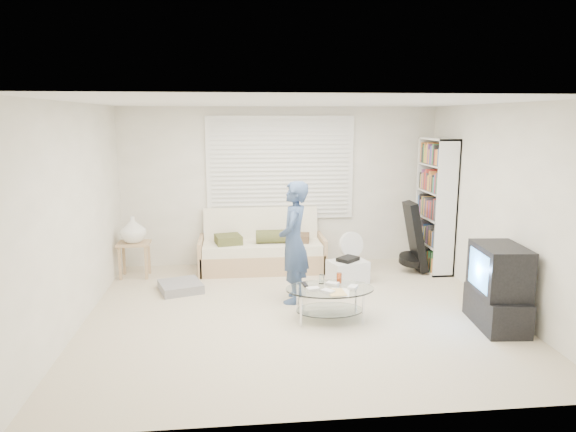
{
  "coord_description": "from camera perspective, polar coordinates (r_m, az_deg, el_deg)",
  "views": [
    {
      "loc": [
        -0.73,
        -5.84,
        2.33
      ],
      "look_at": [
        -0.08,
        0.3,
        1.14
      ],
      "focal_mm": 32.0,
      "sensor_mm": 36.0,
      "label": 1
    }
  ],
  "objects": [
    {
      "name": "grey_floor_pillow",
      "position": [
        7.22,
        -11.85,
        -7.68
      ],
      "size": [
        0.67,
        0.67,
        0.12
      ],
      "primitive_type": "cube",
      "rotation": [
        0.0,
        0.0,
        0.32
      ],
      "color": "slate",
      "rests_on": "ground"
    },
    {
      "name": "storage_bin",
      "position": [
        7.45,
        6.65,
        -6.08
      ],
      "size": [
        0.61,
        0.51,
        0.37
      ],
      "color": "white",
      "rests_on": "ground"
    },
    {
      "name": "standing_person",
      "position": [
        6.5,
        0.64,
        -2.93
      ],
      "size": [
        0.52,
        0.65,
        1.56
      ],
      "primitive_type": "imported",
      "rotation": [
        0.0,
        0.0,
        -1.85
      ],
      "color": "navy",
      "rests_on": "ground"
    },
    {
      "name": "ground",
      "position": [
        6.33,
        1.04,
        -10.72
      ],
      "size": [
        5.0,
        5.0,
        0.0
      ],
      "primitive_type": "plane",
      "color": "#BFAD95",
      "rests_on": "ground"
    },
    {
      "name": "window_blinds",
      "position": [
        8.11,
        -0.84,
        5.36
      ],
      "size": [
        2.32,
        0.08,
        1.62
      ],
      "color": "silver",
      "rests_on": "ground"
    },
    {
      "name": "floor_fan",
      "position": [
        7.79,
        7.04,
        -3.69
      ],
      "size": [
        0.41,
        0.27,
        0.66
      ],
      "color": "white",
      "rests_on": "ground"
    },
    {
      "name": "room_shell",
      "position": [
        6.4,
        0.56,
        4.59
      ],
      "size": [
        5.02,
        4.52,
        2.51
      ],
      "color": "beige",
      "rests_on": "ground"
    },
    {
      "name": "bookshelf",
      "position": [
        8.16,
        16.04,
        1.18
      ],
      "size": [
        0.32,
        0.86,
        2.03
      ],
      "color": "white",
      "rests_on": "ground"
    },
    {
      "name": "coffee_table",
      "position": [
        6.06,
        4.69,
        -8.62
      ],
      "size": [
        1.05,
        0.69,
        0.5
      ],
      "color": "silver",
      "rests_on": "ground"
    },
    {
      "name": "guitar_case",
      "position": [
        8.02,
        13.87,
        -2.81
      ],
      "size": [
        0.4,
        0.4,
        1.07
      ],
      "color": "black",
      "rests_on": "ground"
    },
    {
      "name": "futon_sofa",
      "position": [
        7.98,
        -2.91,
        -3.81
      ],
      "size": [
        1.92,
        0.78,
        0.94
      ],
      "color": "tan",
      "rests_on": "ground"
    },
    {
      "name": "tv_unit",
      "position": [
        6.28,
        22.3,
        -7.35
      ],
      "size": [
        0.54,
        0.9,
        0.94
      ],
      "color": "black",
      "rests_on": "ground"
    },
    {
      "name": "side_table",
      "position": [
        7.85,
        -16.83,
        -1.72
      ],
      "size": [
        0.46,
        0.37,
        0.92
      ],
      "color": "tan",
      "rests_on": "ground"
    }
  ]
}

